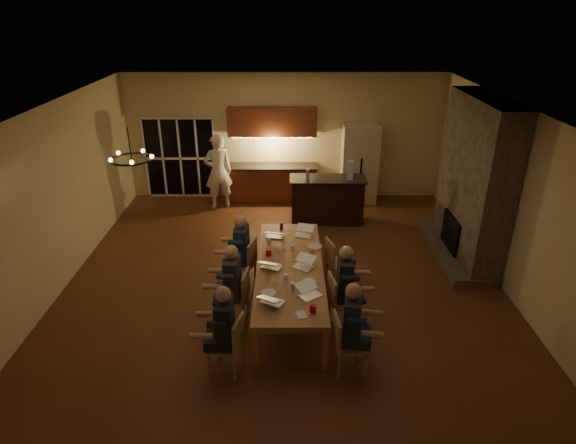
# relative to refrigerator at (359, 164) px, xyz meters

# --- Properties ---
(floor) EXTENTS (9.00, 9.00, 0.00)m
(floor) POSITION_rel_refrigerator_xyz_m (-1.90, -4.15, -1.00)
(floor) COLOR brown
(floor) RESTS_ON ground
(back_wall) EXTENTS (8.00, 0.04, 3.20)m
(back_wall) POSITION_rel_refrigerator_xyz_m (-1.90, 0.37, 0.60)
(back_wall) COLOR beige
(back_wall) RESTS_ON ground
(left_wall) EXTENTS (0.04, 9.00, 3.20)m
(left_wall) POSITION_rel_refrigerator_xyz_m (-5.92, -4.15, 0.60)
(left_wall) COLOR beige
(left_wall) RESTS_ON ground
(right_wall) EXTENTS (0.04, 9.00, 3.20)m
(right_wall) POSITION_rel_refrigerator_xyz_m (2.12, -4.15, 0.60)
(right_wall) COLOR beige
(right_wall) RESTS_ON ground
(ceiling) EXTENTS (8.00, 9.00, 0.04)m
(ceiling) POSITION_rel_refrigerator_xyz_m (-1.90, -4.15, 2.22)
(ceiling) COLOR white
(ceiling) RESTS_ON back_wall
(french_doors) EXTENTS (1.86, 0.08, 2.10)m
(french_doors) POSITION_rel_refrigerator_xyz_m (-4.60, 0.32, 0.05)
(french_doors) COLOR black
(french_doors) RESTS_ON ground
(fireplace) EXTENTS (0.58, 2.50, 3.20)m
(fireplace) POSITION_rel_refrigerator_xyz_m (1.80, -2.95, 0.60)
(fireplace) COLOR #675E51
(fireplace) RESTS_ON ground
(kitchenette) EXTENTS (2.24, 0.68, 2.40)m
(kitchenette) POSITION_rel_refrigerator_xyz_m (-2.20, 0.05, 0.20)
(kitchenette) COLOR brown
(kitchenette) RESTS_ON ground
(refrigerator) EXTENTS (0.90, 0.68, 2.00)m
(refrigerator) POSITION_rel_refrigerator_xyz_m (0.00, 0.00, 0.00)
(refrigerator) COLOR beige
(refrigerator) RESTS_ON ground
(dining_table) EXTENTS (1.10, 3.31, 0.75)m
(dining_table) POSITION_rel_refrigerator_xyz_m (-1.79, -4.73, -0.62)
(dining_table) COLOR tan
(dining_table) RESTS_ON ground
(bar_island) EXTENTS (1.75, 0.70, 1.08)m
(bar_island) POSITION_rel_refrigerator_xyz_m (-0.90, -1.30, -0.46)
(bar_island) COLOR black
(bar_island) RESTS_ON ground
(chair_left_near) EXTENTS (0.53, 0.53, 0.89)m
(chair_left_near) POSITION_rel_refrigerator_xyz_m (-2.68, -6.36, -0.55)
(chair_left_near) COLOR tan
(chair_left_near) RESTS_ON ground
(chair_left_mid) EXTENTS (0.50, 0.50, 0.89)m
(chair_left_mid) POSITION_rel_refrigerator_xyz_m (-2.69, -5.17, -0.55)
(chair_left_mid) COLOR tan
(chair_left_mid) RESTS_ON ground
(chair_left_far) EXTENTS (0.54, 0.54, 0.89)m
(chair_left_far) POSITION_rel_refrigerator_xyz_m (-2.65, -4.06, -0.55)
(chair_left_far) COLOR tan
(chair_left_far) RESTS_ON ground
(chair_right_near) EXTENTS (0.48, 0.48, 0.89)m
(chair_right_near) POSITION_rel_refrigerator_xyz_m (-0.95, -6.34, -0.55)
(chair_right_near) COLOR tan
(chair_right_near) RESTS_ON ground
(chair_right_mid) EXTENTS (0.51, 0.51, 0.89)m
(chair_right_mid) POSITION_rel_refrigerator_xyz_m (-0.93, -5.28, -0.55)
(chair_right_mid) COLOR tan
(chair_right_mid) RESTS_ON ground
(chair_right_far) EXTENTS (0.54, 0.54, 0.89)m
(chair_right_far) POSITION_rel_refrigerator_xyz_m (-0.87, -4.06, -0.55)
(chair_right_far) COLOR tan
(chair_right_far) RESTS_ON ground
(person_left_near) EXTENTS (0.61, 0.61, 1.38)m
(person_left_near) POSITION_rel_refrigerator_xyz_m (-2.67, -6.36, -0.31)
(person_left_near) COLOR #22252C
(person_left_near) RESTS_ON ground
(person_right_near) EXTENTS (0.68, 0.68, 1.38)m
(person_right_near) POSITION_rel_refrigerator_xyz_m (-0.94, -6.28, -0.31)
(person_right_near) COLOR #1E2B4C
(person_right_near) RESTS_ON ground
(person_left_mid) EXTENTS (0.64, 0.64, 1.38)m
(person_left_mid) POSITION_rel_refrigerator_xyz_m (-2.69, -5.19, -0.31)
(person_left_mid) COLOR #363A40
(person_left_mid) RESTS_ON ground
(person_right_mid) EXTENTS (0.61, 0.61, 1.38)m
(person_right_mid) POSITION_rel_refrigerator_xyz_m (-0.92, -5.23, -0.31)
(person_right_mid) COLOR #22252C
(person_right_mid) RESTS_ON ground
(person_left_far) EXTENTS (0.65, 0.65, 1.38)m
(person_left_far) POSITION_rel_refrigerator_xyz_m (-2.64, -4.08, -0.31)
(person_left_far) COLOR #1E2B4C
(person_left_far) RESTS_ON ground
(standing_person) EXTENTS (0.80, 0.65, 1.88)m
(standing_person) POSITION_rel_refrigerator_xyz_m (-3.53, -0.44, -0.06)
(standing_person) COLOR white
(standing_person) RESTS_ON ground
(chandelier) EXTENTS (0.61, 0.61, 0.03)m
(chandelier) POSITION_rel_refrigerator_xyz_m (-4.02, -5.19, 1.75)
(chandelier) COLOR black
(chandelier) RESTS_ON ceiling
(laptop_a) EXTENTS (0.42, 0.40, 0.23)m
(laptop_a) POSITION_rel_refrigerator_xyz_m (-2.04, -5.78, -0.14)
(laptop_a) COLOR silver
(laptop_a) RESTS_ON dining_table
(laptop_b) EXTENTS (0.42, 0.41, 0.23)m
(laptop_b) POSITION_rel_refrigerator_xyz_m (-1.48, -5.62, -0.14)
(laptop_b) COLOR silver
(laptop_b) RESTS_ON dining_table
(laptop_c) EXTENTS (0.40, 0.37, 0.23)m
(laptop_c) POSITION_rel_refrigerator_xyz_m (-2.08, -4.75, -0.14)
(laptop_c) COLOR silver
(laptop_c) RESTS_ON dining_table
(laptop_d) EXTENTS (0.42, 0.41, 0.23)m
(laptop_d) POSITION_rel_refrigerator_xyz_m (-1.57, -4.78, -0.14)
(laptop_d) COLOR silver
(laptop_d) RESTS_ON dining_table
(laptop_e) EXTENTS (0.37, 0.34, 0.23)m
(laptop_e) POSITION_rel_refrigerator_xyz_m (-2.05, -3.62, -0.14)
(laptop_e) COLOR silver
(laptop_e) RESTS_ON dining_table
(laptop_f) EXTENTS (0.39, 0.36, 0.23)m
(laptop_f) POSITION_rel_refrigerator_xyz_m (-1.52, -3.60, -0.14)
(laptop_f) COLOR silver
(laptop_f) RESTS_ON dining_table
(mug_front) EXTENTS (0.08, 0.08, 0.10)m
(mug_front) POSITION_rel_refrigerator_xyz_m (-1.85, -5.16, -0.20)
(mug_front) COLOR silver
(mug_front) RESTS_ON dining_table
(mug_mid) EXTENTS (0.08, 0.08, 0.10)m
(mug_mid) POSITION_rel_refrigerator_xyz_m (-1.73, -4.16, -0.20)
(mug_mid) COLOR silver
(mug_mid) RESTS_ON dining_table
(mug_back) EXTENTS (0.08, 0.08, 0.10)m
(mug_back) POSITION_rel_refrigerator_xyz_m (-2.16, -3.90, -0.20)
(mug_back) COLOR silver
(mug_back) RESTS_ON dining_table
(redcup_near) EXTENTS (0.09, 0.09, 0.12)m
(redcup_near) POSITION_rel_refrigerator_xyz_m (-1.46, -6.03, -0.19)
(redcup_near) COLOR red
(redcup_near) RESTS_ON dining_table
(redcup_mid) EXTENTS (0.10, 0.10, 0.12)m
(redcup_mid) POSITION_rel_refrigerator_xyz_m (-2.15, -4.36, -0.19)
(redcup_mid) COLOR red
(redcup_mid) RESTS_ON dining_table
(can_silver) EXTENTS (0.06, 0.06, 0.12)m
(can_silver) POSITION_rel_refrigerator_xyz_m (-1.74, -5.45, -0.19)
(can_silver) COLOR #B2B2B7
(can_silver) RESTS_ON dining_table
(can_cola) EXTENTS (0.07, 0.07, 0.12)m
(can_cola) POSITION_rel_refrigerator_xyz_m (-1.94, -3.30, -0.19)
(can_cola) COLOR #3F0F0C
(can_cola) RESTS_ON dining_table
(can_right) EXTENTS (0.07, 0.07, 0.12)m
(can_right) POSITION_rel_refrigerator_xyz_m (-1.40, -4.37, -0.19)
(can_right) COLOR #B2B2B7
(can_right) RESTS_ON dining_table
(plate_near) EXTENTS (0.23, 0.23, 0.02)m
(plate_near) POSITION_rel_refrigerator_xyz_m (-1.48, -5.24, -0.24)
(plate_near) COLOR silver
(plate_near) RESTS_ON dining_table
(plate_left) EXTENTS (0.23, 0.23, 0.02)m
(plate_left) POSITION_rel_refrigerator_xyz_m (-2.11, -5.55, -0.24)
(plate_left) COLOR silver
(plate_left) RESTS_ON dining_table
(plate_far) EXTENTS (0.26, 0.26, 0.02)m
(plate_far) POSITION_rel_refrigerator_xyz_m (-1.33, -4.04, -0.24)
(plate_far) COLOR silver
(plate_far) RESTS_ON dining_table
(notepad) EXTENTS (0.18, 0.22, 0.01)m
(notepad) POSITION_rel_refrigerator_xyz_m (-1.63, -6.10, -0.24)
(notepad) COLOR white
(notepad) RESTS_ON dining_table
(bar_bottle) EXTENTS (0.09, 0.09, 0.24)m
(bar_bottle) POSITION_rel_refrigerator_xyz_m (-1.36, -1.38, 0.20)
(bar_bottle) COLOR #99999E
(bar_bottle) RESTS_ON bar_island
(bar_blender) EXTENTS (0.16, 0.16, 0.44)m
(bar_blender) POSITION_rel_refrigerator_xyz_m (-0.41, -1.39, 0.30)
(bar_blender) COLOR silver
(bar_blender) RESTS_ON bar_island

